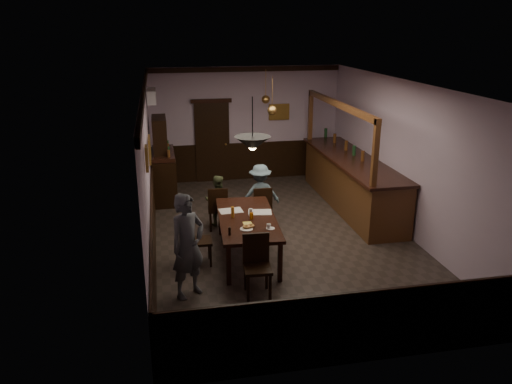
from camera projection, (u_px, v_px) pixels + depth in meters
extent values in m
cube|color=#2D2621|center=(281.00, 236.00, 9.96)|extent=(5.00, 8.00, 0.01)
cube|color=white|center=(283.00, 84.00, 9.00)|extent=(5.00, 8.00, 0.01)
cube|color=#BAA3BD|center=(245.00, 124.00, 13.20)|extent=(5.00, 0.01, 3.00)
cube|color=#BAA3BD|center=(365.00, 255.00, 5.76)|extent=(5.00, 0.01, 3.00)
cube|color=#BAA3BD|center=(148.00, 171.00, 9.02)|extent=(0.01, 8.00, 3.00)
cube|color=#BAA3BD|center=(404.00, 157.00, 9.94)|extent=(0.01, 8.00, 3.00)
cube|color=black|center=(247.00, 219.00, 8.90)|extent=(1.14, 2.26, 0.06)
cube|color=black|center=(229.00, 265.00, 8.01)|extent=(0.07, 0.07, 0.69)
cube|color=black|center=(280.00, 262.00, 8.11)|extent=(0.07, 0.07, 0.69)
cube|color=black|center=(221.00, 219.00, 9.93)|extent=(0.07, 0.07, 0.69)
cube|color=black|center=(262.00, 217.00, 10.03)|extent=(0.07, 0.07, 0.69)
cube|color=black|center=(218.00, 209.00, 10.21)|extent=(0.43, 0.43, 0.05)
cube|color=black|center=(218.00, 200.00, 9.95)|extent=(0.40, 0.07, 0.48)
cube|color=black|center=(226.00, 216.00, 10.45)|extent=(0.04, 0.04, 0.41)
cube|color=black|center=(210.00, 217.00, 10.41)|extent=(0.04, 0.04, 0.41)
cube|color=black|center=(227.00, 222.00, 10.14)|extent=(0.04, 0.04, 0.41)
cube|color=black|center=(211.00, 222.00, 10.11)|extent=(0.04, 0.04, 0.41)
cube|color=black|center=(261.00, 208.00, 10.32)|extent=(0.40, 0.40, 0.05)
cube|color=black|center=(263.00, 199.00, 10.08)|extent=(0.39, 0.05, 0.46)
cube|color=black|center=(267.00, 214.00, 10.56)|extent=(0.04, 0.04, 0.39)
cube|color=black|center=(253.00, 215.00, 10.51)|extent=(0.04, 0.04, 0.39)
cube|color=black|center=(270.00, 220.00, 10.27)|extent=(0.04, 0.04, 0.39)
cube|color=black|center=(255.00, 221.00, 10.22)|extent=(0.04, 0.04, 0.39)
cube|color=black|center=(258.00, 269.00, 7.67)|extent=(0.44, 0.44, 0.05)
cube|color=black|center=(256.00, 248.00, 7.76)|extent=(0.42, 0.06, 0.50)
cube|color=black|center=(248.00, 289.00, 7.57)|extent=(0.04, 0.04, 0.43)
cube|color=black|center=(270.00, 287.00, 7.61)|extent=(0.04, 0.04, 0.43)
cube|color=black|center=(245.00, 278.00, 7.88)|extent=(0.04, 0.04, 0.43)
cube|color=black|center=(267.00, 277.00, 7.93)|extent=(0.04, 0.04, 0.43)
cube|color=black|center=(200.00, 241.00, 8.70)|extent=(0.41, 0.41, 0.05)
cube|color=black|center=(189.00, 228.00, 8.59)|extent=(0.05, 0.40, 0.47)
cube|color=black|center=(211.00, 256.00, 8.65)|extent=(0.04, 0.04, 0.41)
cube|color=black|center=(209.00, 248.00, 8.95)|extent=(0.04, 0.04, 0.41)
cube|color=black|center=(192.00, 257.00, 8.60)|extent=(0.04, 0.04, 0.41)
cube|color=black|center=(191.00, 250.00, 8.90)|extent=(0.04, 0.04, 0.41)
imported|color=#50545C|center=(188.00, 246.00, 7.56)|extent=(0.72, 0.67, 1.66)
imported|color=#4B5533|center=(217.00, 200.00, 10.36)|extent=(0.59, 0.50, 1.08)
imported|color=slate|center=(260.00, 194.00, 10.44)|extent=(0.83, 0.48, 1.28)
cube|color=silver|center=(231.00, 211.00, 9.20)|extent=(0.44, 0.33, 0.01)
cube|color=silver|center=(260.00, 212.00, 9.13)|extent=(0.46, 0.37, 0.01)
cube|color=#E1CD53|center=(247.00, 223.00, 8.63)|extent=(0.16, 0.16, 0.00)
cylinder|color=white|center=(270.00, 228.00, 8.40)|extent=(0.15, 0.15, 0.01)
imported|color=white|center=(269.00, 226.00, 8.39)|extent=(0.08, 0.08, 0.07)
cylinder|color=white|center=(246.00, 229.00, 8.37)|extent=(0.22, 0.22, 0.01)
torus|color=#C68C47|center=(246.00, 227.00, 8.39)|extent=(0.13, 0.13, 0.04)
torus|color=#C68C47|center=(251.00, 226.00, 8.43)|extent=(0.13, 0.13, 0.04)
cylinder|color=orange|center=(252.00, 216.00, 8.80)|extent=(0.07, 0.07, 0.12)
cylinder|color=#BF721E|center=(233.00, 212.00, 8.86)|extent=(0.06, 0.06, 0.20)
cylinder|color=silver|center=(251.00, 213.00, 8.91)|extent=(0.06, 0.06, 0.15)
cylinder|color=black|center=(230.00, 231.00, 8.13)|extent=(0.04, 0.04, 0.14)
cube|color=black|center=(164.00, 177.00, 11.93)|extent=(0.54, 1.50, 1.07)
cube|color=black|center=(163.00, 153.00, 11.74)|extent=(0.51, 1.45, 0.09)
cube|color=black|center=(160.00, 136.00, 11.59)|extent=(0.32, 0.97, 0.86)
cube|color=#4A2D13|center=(351.00, 183.00, 11.43)|extent=(0.91, 4.23, 1.11)
cube|color=black|center=(352.00, 159.00, 11.24)|extent=(1.01, 4.33, 0.06)
cube|color=#4A2D13|center=(339.00, 105.00, 10.78)|extent=(0.10, 4.13, 0.12)
cube|color=#4A2D13|center=(375.00, 155.00, 9.10)|extent=(0.10, 0.10, 1.31)
cube|color=#4A2D13|center=(310.00, 116.00, 12.84)|extent=(0.10, 0.10, 1.31)
cube|color=black|center=(212.00, 143.00, 13.13)|extent=(0.90, 0.06, 2.10)
cube|color=white|center=(151.00, 96.00, 11.43)|extent=(0.20, 0.85, 0.30)
cube|color=olive|center=(147.00, 158.00, 7.33)|extent=(0.04, 0.28, 0.36)
cube|color=olive|center=(150.00, 150.00, 9.71)|extent=(0.04, 0.62, 0.48)
cube|color=olive|center=(279.00, 112.00, 13.23)|extent=(0.55, 0.04, 0.42)
cylinder|color=black|center=(252.00, 120.00, 7.53)|extent=(0.02, 0.02, 0.71)
cone|color=black|center=(253.00, 143.00, 7.64)|extent=(0.56, 0.56, 0.22)
sphere|color=#FFD88C|center=(253.00, 147.00, 7.66)|extent=(0.12, 0.12, 0.12)
cylinder|color=#BF8C3F|center=(272.00, 94.00, 10.35)|extent=(0.02, 0.02, 0.70)
cone|color=#BF8C3F|center=(272.00, 110.00, 10.46)|extent=(0.20, 0.20, 0.22)
sphere|color=#FFD88C|center=(272.00, 113.00, 10.48)|extent=(0.12, 0.12, 0.12)
cylinder|color=#BF8C3F|center=(266.00, 85.00, 11.84)|extent=(0.02, 0.02, 0.70)
cone|color=#BF8C3F|center=(266.00, 99.00, 11.95)|extent=(0.20, 0.20, 0.22)
sphere|color=#FFD88C|center=(266.00, 102.00, 11.97)|extent=(0.12, 0.12, 0.12)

